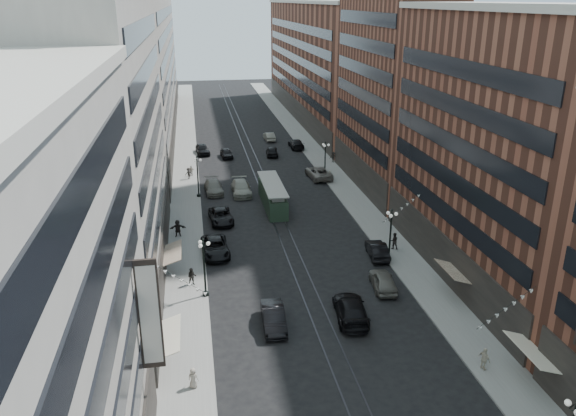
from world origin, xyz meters
TOP-DOWN VIEW (x-y plane):
  - ground at (0.00, 60.00)m, footprint 220.00×220.00m
  - sidewalk_west at (-11.00, 70.00)m, footprint 4.00×180.00m
  - sidewalk_east at (11.00, 70.00)m, footprint 4.00×180.00m
  - rail_west at (-0.70, 70.00)m, footprint 0.12×180.00m
  - rail_east at (0.70, 70.00)m, footprint 0.12×180.00m
  - building_west_mid at (-17.00, 33.00)m, footprint 8.00×36.00m
  - building_west_far at (-17.00, 96.00)m, footprint 8.00×90.00m
  - building_east_mid at (17.00, 28.00)m, footprint 8.00×30.00m
  - building_east_tower at (17.00, 56.00)m, footprint 8.00×26.00m
  - building_east_far at (17.00, 105.00)m, footprint 8.00×72.00m
  - lamppost_sw_far at (-9.20, 28.00)m, footprint 1.03×1.14m
  - lamppost_sw_mid at (-9.20, 55.00)m, footprint 1.03×1.14m
  - lamppost_se_far at (9.20, 32.00)m, footprint 1.03×1.14m
  - lamppost_se_mid at (9.20, 60.00)m, footprint 1.03×1.14m
  - streetcar at (0.00, 49.94)m, footprint 2.47×11.15m
  - car_2 at (-7.91, 36.71)m, footprint 2.99×5.96m
  - car_4 at (6.80, 26.77)m, footprint 2.47×5.02m
  - car_5 at (-3.96, 22.20)m, footprint 1.96×5.12m
  - pedestrian_1 at (-10.45, 15.45)m, footprint 0.83×0.66m
  - pedestrian_2 at (-10.35, 30.19)m, footprint 0.82×0.46m
  - pedestrian_4 at (9.90, 13.92)m, footprint 0.78×1.11m
  - car_7 at (-6.80, 45.61)m, footprint 2.97×5.71m
  - car_8 at (-7.13, 56.57)m, footprint 2.61×5.71m
  - car_9 at (-8.04, 77.36)m, footprint 2.62×5.18m
  - car_10 at (8.40, 33.34)m, footprint 2.16×4.95m
  - car_11 at (8.40, 60.61)m, footprint 3.39×6.44m
  - car_12 at (8.40, 78.64)m, footprint 2.24×5.49m
  - car_13 at (-4.20, 74.39)m, footprint 2.16×4.56m
  - car_14 at (4.50, 85.12)m, footprint 1.85×4.71m
  - pedestrian_5 at (-11.77, 41.90)m, footprint 1.80×0.61m
  - pedestrian_6 at (-10.05, 64.47)m, footprint 0.99×0.63m
  - pedestrian_7 at (10.67, 34.64)m, footprint 0.95×0.62m
  - pedestrian_8 at (9.61, 58.77)m, footprint 0.67×0.61m
  - pedestrian_9 at (12.50, 68.16)m, footprint 1.20×0.77m
  - car_extra_0 at (-3.49, 55.35)m, footprint 2.49×6.09m
  - car_extra_1 at (3.46, 74.28)m, footprint 2.36×4.87m
  - car_extra_2 at (2.51, 22.33)m, footprint 3.15×6.31m
  - pedestrian_extra_1 at (-10.45, 63.09)m, footprint 1.13×0.58m

SIDE VIEW (x-z plane):
  - ground at x=0.00m, z-range 0.00..0.00m
  - rail_west at x=-0.70m, z-range 0.00..0.02m
  - rail_east at x=0.70m, z-range 0.00..0.02m
  - sidewalk_west at x=-11.00m, z-range 0.00..0.15m
  - sidewalk_east at x=11.00m, z-range 0.00..0.15m
  - car_13 at x=-4.20m, z-range 0.00..1.50m
  - car_14 at x=4.50m, z-range 0.00..1.53m
  - car_7 at x=-6.80m, z-range 0.00..1.54m
  - car_10 at x=8.40m, z-range 0.00..1.58m
  - car_12 at x=8.40m, z-range 0.00..1.59m
  - car_extra_1 at x=3.46m, z-range 0.00..1.60m
  - car_2 at x=-7.91m, z-range 0.00..1.62m
  - car_8 at x=-7.13m, z-range 0.00..1.62m
  - car_4 at x=6.80m, z-range 0.00..1.65m
  - car_5 at x=-3.96m, z-range 0.00..1.67m
  - car_9 at x=-8.04m, z-range 0.00..1.69m
  - car_11 at x=8.40m, z-range 0.00..1.73m
  - car_extra_2 at x=2.51m, z-range 0.00..1.76m
  - car_extra_0 at x=-3.49m, z-range 0.00..1.77m
  - pedestrian_1 at x=-10.45m, z-range 0.15..1.64m
  - pedestrian_8 at x=9.61m, z-range 0.15..1.68m
  - pedestrian_6 at x=-10.05m, z-range 0.15..1.71m
  - pedestrian_extra_1 at x=-10.45m, z-range 0.15..1.82m
  - pedestrian_2 at x=-10.35m, z-range 0.15..1.82m
  - pedestrian_9 at x=12.50m, z-range 0.15..1.87m
  - pedestrian_4 at x=9.90m, z-range 0.15..1.89m
  - pedestrian_7 at x=10.67m, z-range 0.15..1.95m
  - pedestrian_5 at x=-11.77m, z-range 0.15..2.06m
  - streetcar at x=0.00m, z-range -0.12..2.97m
  - lamppost_sw_far at x=-9.20m, z-range 0.34..5.86m
  - lamppost_sw_mid at x=-9.20m, z-range 0.34..5.86m
  - lamppost_se_far at x=9.20m, z-range 0.34..5.86m
  - lamppost_se_mid at x=9.20m, z-range 0.34..5.86m
  - building_east_mid at x=17.00m, z-range 0.00..24.00m
  - building_east_far at x=17.00m, z-range 0.00..24.00m
  - building_west_far at x=-17.00m, z-range 0.00..26.00m
  - building_west_mid at x=-17.00m, z-range 0.00..28.00m
  - building_east_tower at x=17.00m, z-range 0.00..42.00m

